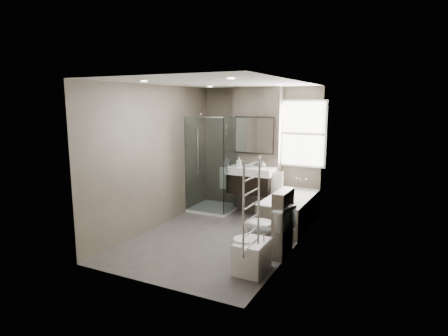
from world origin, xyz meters
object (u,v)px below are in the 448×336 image
Objects in this scene: vanity at (251,180)px; toilet at (267,228)px; bathtub at (290,210)px; bidet at (252,255)px.

vanity is 1.21× the size of toilet.
vanity is 1.07m from bathtub.
bidet is at bearing -67.16° from vanity.
bidet is (0.09, -2.08, -0.09)m from bathtub.
bidet is at bearing 15.99° from toilet.
toilet is 0.73m from bidet.
vanity is at bearing -137.77° from toilet.
bathtub is 2.03× the size of toilet.
bidet is (1.01, -2.41, -0.51)m from vanity.
vanity is 2.66m from bidet.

